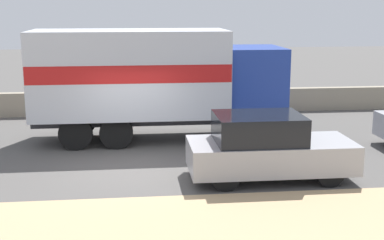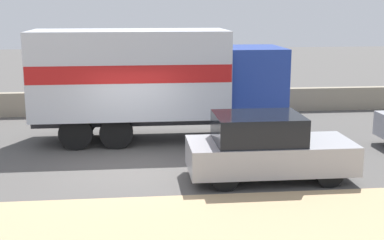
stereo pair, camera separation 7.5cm
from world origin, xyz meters
name	(u,v)px [view 2 (the right image)]	position (x,y,z in m)	size (l,w,h in m)	color
ground_plane	(134,168)	(0.00, 0.00, 0.00)	(80.00, 80.00, 0.00)	#514F4C
stone_wall_backdrop	(134,102)	(0.00, 7.21, 0.46)	(60.00, 0.35, 0.92)	gray
box_truck	(152,77)	(0.60, 3.01, 1.99)	(7.75, 2.50, 3.46)	navy
car_hatchback	(266,148)	(3.23, -1.24, 0.79)	(4.01, 1.74, 1.62)	#9E9EA3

